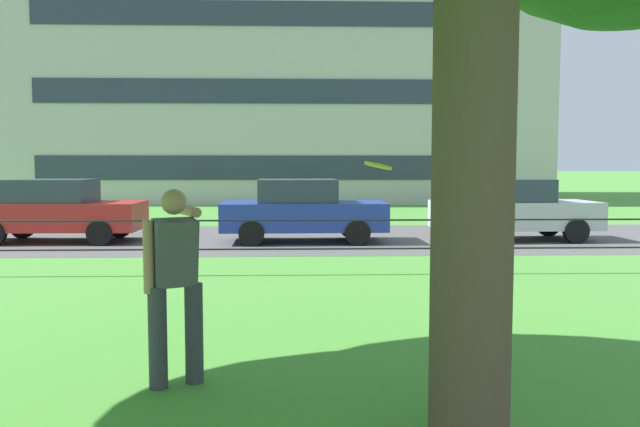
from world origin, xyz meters
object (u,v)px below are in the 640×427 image
person_thrower (175,280)px  car_silver_center (513,209)px  car_blue_right (302,210)px  frisbee (378,166)px  apartment_building_background (280,38)px  car_red_left (57,210)px

person_thrower → car_silver_center: 12.36m
car_silver_center → car_blue_right: bearing=-177.9°
frisbee → car_blue_right: frisbee is taller
frisbee → apartment_building_background: bearing=93.2°
frisbee → car_blue_right: size_ratio=0.08×
frisbee → car_red_left: (-6.66, 9.96, -1.13)m
person_thrower → car_blue_right: (1.19, 10.33, -0.15)m
car_red_left → car_blue_right: (6.01, -0.21, 0.00)m
car_red_left → apartment_building_background: (4.99, 20.39, 8.03)m
person_thrower → car_blue_right: bearing=83.4°
apartment_building_background → car_silver_center: bearing=-72.8°
car_red_left → apartment_building_background: size_ratio=0.15×
person_thrower → car_red_left: (-4.83, 10.53, -0.15)m
person_thrower → car_silver_center: size_ratio=0.42×
car_silver_center → apartment_building_background: apartment_building_background is taller
car_red_left → car_blue_right: same height
car_red_left → car_silver_center: same height
car_silver_center → person_thrower: bearing=-121.6°
person_thrower → car_blue_right: person_thrower is taller
person_thrower → apartment_building_background: bearing=89.7°
frisbee → apartment_building_background: (-1.67, 30.35, 6.90)m
car_silver_center → apartment_building_background: 22.81m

